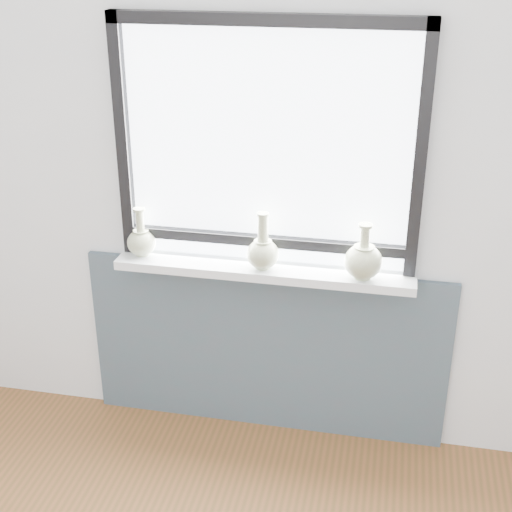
% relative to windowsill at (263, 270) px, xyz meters
% --- Properties ---
extents(back_wall, '(3.60, 0.02, 2.60)m').
position_rel_windowsill_xyz_m(back_wall, '(0.00, 0.10, 0.42)').
color(back_wall, silver).
rests_on(back_wall, ground).
extents(apron_panel, '(1.70, 0.03, 0.86)m').
position_rel_windowsill_xyz_m(apron_panel, '(0.00, 0.07, -0.45)').
color(apron_panel, '#404956').
rests_on(apron_panel, ground).
extents(windowsill, '(1.32, 0.18, 0.04)m').
position_rel_windowsill_xyz_m(windowsill, '(0.00, 0.00, 0.00)').
color(windowsill, white).
rests_on(windowsill, apron_panel).
extents(window, '(1.30, 0.06, 1.05)m').
position_rel_windowsill_xyz_m(window, '(0.00, 0.06, 0.56)').
color(window, black).
rests_on(window, windowsill).
extents(vase_a, '(0.13, 0.13, 0.22)m').
position_rel_windowsill_xyz_m(vase_a, '(-0.56, 0.01, 0.09)').
color(vase_a, '#B7C096').
rests_on(vase_a, windowsill).
extents(vase_b, '(0.14, 0.14, 0.26)m').
position_rel_windowsill_xyz_m(vase_b, '(0.00, -0.02, 0.10)').
color(vase_b, '#B7C096').
rests_on(vase_b, windowsill).
extents(vase_c, '(0.16, 0.16, 0.24)m').
position_rel_windowsill_xyz_m(vase_c, '(0.43, -0.03, 0.10)').
color(vase_c, '#B7C096').
rests_on(vase_c, windowsill).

